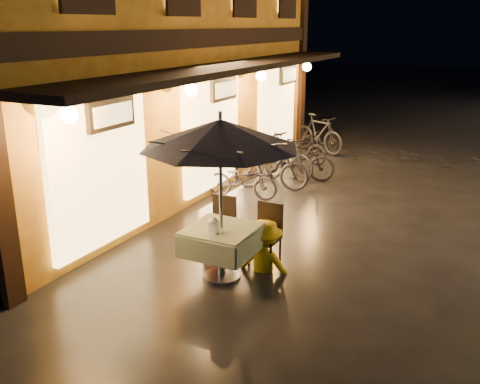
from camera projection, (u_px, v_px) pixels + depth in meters
The scene contains 15 objects.
ground at pixel (293, 318), 6.81m from camera, with size 90.00×90.00×0.00m, color black.
west_building at pixel (119, 17), 11.55m from camera, with size 5.90×11.40×7.40m.
cafe_table at pixel (221, 240), 7.72m from camera, with size 0.99×0.99×0.78m.
patio_umbrella at pixel (220, 134), 7.25m from camera, with size 2.24×2.24×2.46m.
cafe_chair_left at pixel (222, 223), 8.53m from camera, with size 0.42×0.42×0.97m.
cafe_chair_right at pixel (267, 231), 8.19m from camera, with size 0.42×0.42×0.97m.
table_lantern at pixel (213, 224), 7.43m from camera, with size 0.16×0.16×0.25m.
person_orange at pixel (219, 218), 8.28m from camera, with size 0.68×0.53×1.40m, color red.
person_yellow at pixel (265, 222), 7.94m from camera, with size 0.98×0.57×1.52m, color yellow.
bicycle_0 at pixel (242, 180), 11.36m from camera, with size 0.54×1.54×0.81m, color #222228.
bicycle_1 at pixel (271, 167), 11.91m from camera, with size 0.48×1.71×1.03m, color black.
bicycle_2 at pixel (296, 161), 12.63m from camera, with size 0.63×1.81×0.95m, color black.
bicycle_3 at pixel (286, 156), 12.85m from camera, with size 0.49×1.75×1.05m, color black.
bicycle_4 at pixel (299, 147), 14.30m from camera, with size 0.56×1.62×0.85m, color black.
bicycle_5 at pixel (319, 134), 15.38m from camera, with size 0.52×1.84×1.10m, color black.
Camera 1 is at (2.10, -5.67, 3.58)m, focal length 40.00 mm.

